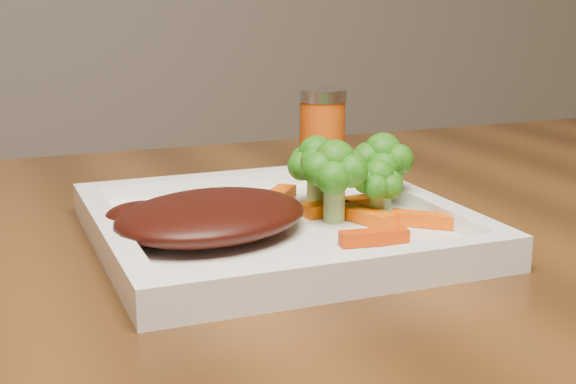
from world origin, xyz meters
name	(u,v)px	position (x,y,z in m)	size (l,w,h in m)	color
plate	(276,232)	(0.02, 0.15, 0.76)	(0.27, 0.27, 0.01)	white
steak	(212,216)	(-0.04, 0.14, 0.78)	(0.15, 0.12, 0.03)	#390D08
broccoli_0	(316,165)	(0.07, 0.19, 0.80)	(0.06, 0.06, 0.07)	#195F0F
broccoli_1	(382,169)	(0.12, 0.17, 0.79)	(0.06, 0.06, 0.06)	#356B11
broccoli_2	(378,183)	(0.10, 0.13, 0.79)	(0.04, 0.04, 0.06)	#207313
broccoli_3	(334,183)	(0.06, 0.14, 0.79)	(0.06, 0.06, 0.06)	#356E12
carrot_0	(374,237)	(0.07, 0.08, 0.77)	(0.05, 0.01, 0.01)	#C83403
carrot_1	(424,219)	(0.12, 0.10, 0.77)	(0.05, 0.01, 0.01)	#EC4F03
carrot_4	(276,198)	(0.04, 0.21, 0.77)	(0.06, 0.02, 0.01)	#E95603
carrot_5	(360,214)	(0.08, 0.14, 0.77)	(0.06, 0.02, 0.01)	#EE5603
carrot_6	(338,206)	(0.08, 0.16, 0.77)	(0.06, 0.02, 0.01)	#D95603
spice_shaker	(322,135)	(0.13, 0.32, 0.80)	(0.05, 0.05, 0.09)	#B7420A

